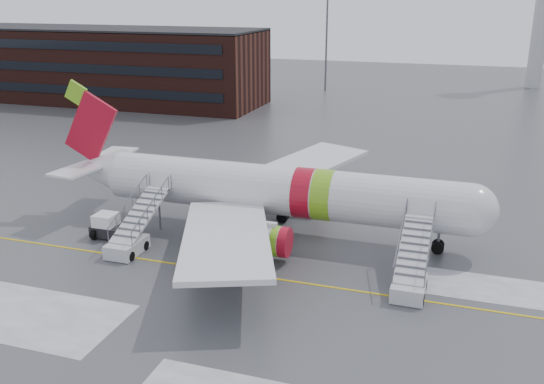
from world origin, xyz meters
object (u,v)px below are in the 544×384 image
(airstair_fwd, at_px, (411,274))
(airstair_aft, at_px, (132,236))
(pushback_tug, at_px, (111,227))
(airliner, at_px, (268,190))

(airstair_fwd, height_order, airstair_aft, same)
(airstair_aft, bearing_deg, pushback_tug, 150.18)
(airstair_aft, xyz_separation_m, pushback_tug, (-2.85, 1.63, -0.25))
(airstair_fwd, bearing_deg, airstair_aft, 180.00)
(airstair_aft, bearing_deg, airliner, 38.19)
(airstair_fwd, distance_m, airstair_aft, 19.98)
(airliner, height_order, pushback_tug, airliner)
(airstair_fwd, height_order, pushback_tug, airstair_fwd)
(airstair_fwd, xyz_separation_m, pushback_tug, (-22.83, 1.63, -0.25))
(airliner, distance_m, pushback_tug, 12.47)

